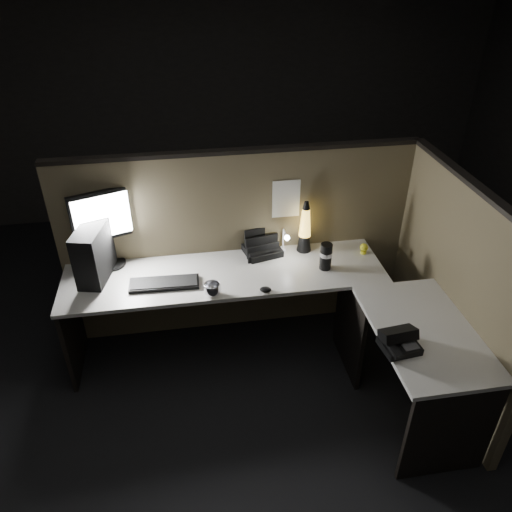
{
  "coord_description": "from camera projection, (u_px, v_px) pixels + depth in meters",
  "views": [
    {
      "loc": [
        -0.4,
        -2.33,
        2.77
      ],
      "look_at": [
        0.04,
        0.35,
        1.02
      ],
      "focal_mm": 35.0,
      "sensor_mm": 36.0,
      "label": 1
    }
  ],
  "objects": [
    {
      "name": "clip_lamp",
      "position": [
        285.0,
        241.0,
        3.71
      ],
      "size": [
        0.04,
        0.16,
        0.21
      ],
      "color": "white",
      "rests_on": "desk"
    },
    {
      "name": "floor",
      "position": [
        259.0,
        405.0,
        3.49
      ],
      "size": [
        6.0,
        6.0,
        0.0
      ],
      "primitive_type": "plane",
      "color": "black",
      "rests_on": "ground"
    },
    {
      "name": "room_shell",
      "position": [
        260.0,
        196.0,
        2.61
      ],
      "size": [
        6.0,
        6.0,
        6.0
      ],
      "color": "silver",
      "rests_on": "ground"
    },
    {
      "name": "desk_phone",
      "position": [
        398.0,
        341.0,
        2.91
      ],
      "size": [
        0.23,
        0.23,
        0.13
      ],
      "rotation": [
        0.0,
        0.0,
        0.11
      ],
      "color": "black",
      "rests_on": "desk"
    },
    {
      "name": "desk",
      "position": [
        279.0,
        315.0,
        3.41
      ],
      "size": [
        2.6,
        1.6,
        0.73
      ],
      "color": "#B7B4AD",
      "rests_on": "ground"
    },
    {
      "name": "keyboard",
      "position": [
        164.0,
        283.0,
        3.45
      ],
      "size": [
        0.48,
        0.18,
        0.02
      ],
      "primitive_type": "cube",
      "rotation": [
        0.0,
        0.0,
        -0.04
      ],
      "color": "black",
      "rests_on": "desk"
    },
    {
      "name": "pc_tower",
      "position": [
        94.0,
        253.0,
        3.43
      ],
      "size": [
        0.25,
        0.4,
        0.39
      ],
      "primitive_type": "cube",
      "rotation": [
        0.0,
        0.0,
        -0.23
      ],
      "color": "black",
      "rests_on": "desk"
    },
    {
      "name": "lava_lamp",
      "position": [
        305.0,
        231.0,
        3.74
      ],
      "size": [
        0.11,
        0.11,
        0.41
      ],
      "color": "black",
      "rests_on": "desk"
    },
    {
      "name": "pinned_paper",
      "position": [
        286.0,
        199.0,
        3.66
      ],
      "size": [
        0.21,
        0.0,
        0.29
      ],
      "primitive_type": "cube",
      "color": "white",
      "rests_on": "partition_back"
    },
    {
      "name": "mouse",
      "position": [
        265.0,
        290.0,
        3.38
      ],
      "size": [
        0.09,
        0.07,
        0.03
      ],
      "primitive_type": "ellipsoid",
      "rotation": [
        0.0,
        0.0,
        -0.17
      ],
      "color": "black",
      "rests_on": "desk"
    },
    {
      "name": "partition_right",
      "position": [
        452.0,
        293.0,
        3.35
      ],
      "size": [
        0.06,
        1.66,
        1.5
      ],
      "primitive_type": "cube",
      "color": "brown",
      "rests_on": "ground"
    },
    {
      "name": "organizer",
      "position": [
        262.0,
        247.0,
        3.78
      ],
      "size": [
        0.3,
        0.28,
        0.2
      ],
      "rotation": [
        0.0,
        0.0,
        0.22
      ],
      "color": "black",
      "rests_on": "desk"
    },
    {
      "name": "monitor",
      "position": [
        105.0,
        222.0,
        3.49
      ],
      "size": [
        0.44,
        0.21,
        0.59
      ],
      "rotation": [
        0.0,
        0.0,
        0.35
      ],
      "color": "black",
      "rests_on": "desk"
    },
    {
      "name": "travel_mug",
      "position": [
        326.0,
        256.0,
        3.57
      ],
      "size": [
        0.09,
        0.09,
        0.2
      ],
      "primitive_type": "cylinder",
      "color": "black",
      "rests_on": "desk"
    },
    {
      "name": "partition_back",
      "position": [
        240.0,
        245.0,
        3.86
      ],
      "size": [
        2.66,
        0.06,
        1.5
      ],
      "primitive_type": "cube",
      "color": "brown",
      "rests_on": "ground"
    },
    {
      "name": "steel_mug",
      "position": [
        212.0,
        290.0,
        3.33
      ],
      "size": [
        0.15,
        0.15,
        0.09
      ],
      "primitive_type": "imported",
      "rotation": [
        0.0,
        0.0,
        0.3
      ],
      "color": "silver",
      "rests_on": "desk"
    },
    {
      "name": "figurine",
      "position": [
        364.0,
        247.0,
        3.77
      ],
      "size": [
        0.06,
        0.06,
        0.06
      ],
      "primitive_type": "sphere",
      "color": "yellow",
      "rests_on": "desk"
    }
  ]
}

